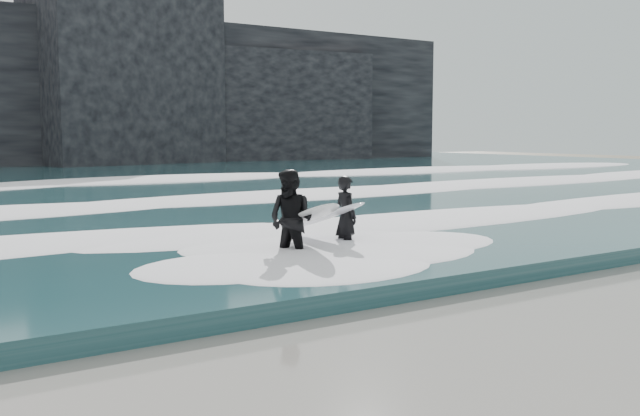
# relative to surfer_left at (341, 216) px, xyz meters

# --- Properties ---
(ground) EXTENTS (120.00, 120.00, 0.00)m
(ground) POSITION_rel_surfer_left_xyz_m (-1.16, -6.56, -0.78)
(ground) COLOR brown
(ground) RESTS_ON ground
(sea) EXTENTS (90.00, 52.00, 0.30)m
(sea) POSITION_rel_surfer_left_xyz_m (-1.16, 22.44, -0.63)
(sea) COLOR #1F464A
(sea) RESTS_ON ground
(foam_near) EXTENTS (60.00, 3.20, 0.20)m
(foam_near) POSITION_rel_surfer_left_xyz_m (-1.16, 2.44, -0.38)
(foam_near) COLOR white
(foam_near) RESTS_ON sea
(foam_mid) EXTENTS (60.00, 4.00, 0.24)m
(foam_mid) POSITION_rel_surfer_left_xyz_m (-1.16, 9.44, -0.36)
(foam_mid) COLOR white
(foam_mid) RESTS_ON sea
(foam_far) EXTENTS (60.00, 4.80, 0.30)m
(foam_far) POSITION_rel_surfer_left_xyz_m (-1.16, 18.44, -0.33)
(foam_far) COLOR white
(foam_far) RESTS_ON sea
(surfer_left) EXTENTS (1.02, 1.99, 1.54)m
(surfer_left) POSITION_rel_surfer_left_xyz_m (0.00, 0.00, 0.00)
(surfer_left) COLOR black
(surfer_left) RESTS_ON ground
(surfer_right) EXTENTS (1.46, 2.27, 1.73)m
(surfer_right) POSITION_rel_surfer_left_xyz_m (-1.40, -0.61, 0.10)
(surfer_right) COLOR black
(surfer_right) RESTS_ON ground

